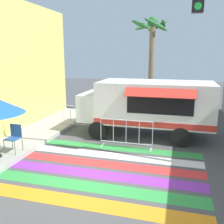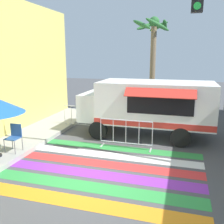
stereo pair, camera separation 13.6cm
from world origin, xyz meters
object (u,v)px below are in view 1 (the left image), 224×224
Objects in this scene: folding_chair at (14,135)px; palm_tree at (151,47)px; traffic_signal_pole at (219,33)px; food_truck at (145,103)px; barricade_side at (78,118)px; barricade_front at (126,134)px.

palm_tree reaches higher than folding_chair.
traffic_signal_pole is at bearing 11.75° from folding_chair.
food_truck is 5.16m from palm_tree.
traffic_signal_pole reaches higher than folding_chair.
folding_chair is at bearing -139.12° from food_truck.
folding_chair reaches higher than barricade_side.
barricade_side is at bearing 145.21° from barricade_front.
food_truck reaches higher than folding_chair.
barricade_front is at bearing 31.92° from folding_chair.
barricade_side is at bearing -125.09° from palm_tree.
traffic_signal_pole is 6.23× the size of folding_chair.
palm_tree reaches higher than food_truck.
barricade_side is 0.26× the size of palm_tree.
traffic_signal_pole is at bearing -69.62° from palm_tree.
palm_tree is at bearing 94.10° from food_truck.
food_truck reaches higher than barricade_front.
folding_chair is (-6.56, -0.65, -3.39)m from traffic_signal_pole.
barricade_front is at bearing -91.25° from palm_tree.
traffic_signal_pole is (2.43, -2.93, 2.68)m from food_truck.
food_truck is at bearing -3.34° from barricade_side.
palm_tree is (-2.75, 7.40, -0.11)m from traffic_signal_pole.
palm_tree is (-0.32, 4.47, 2.57)m from food_truck.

